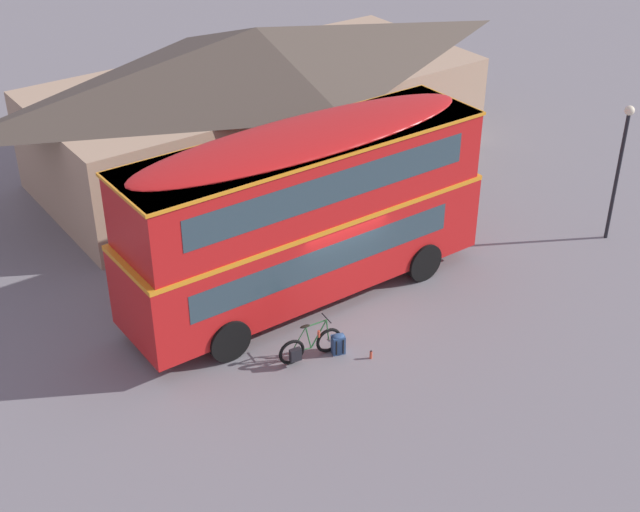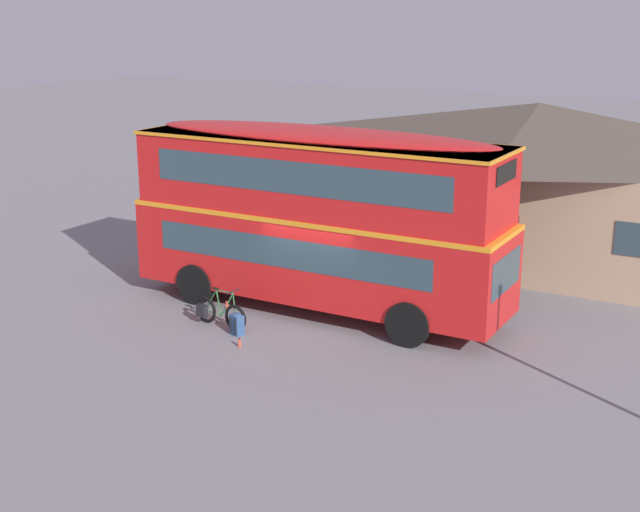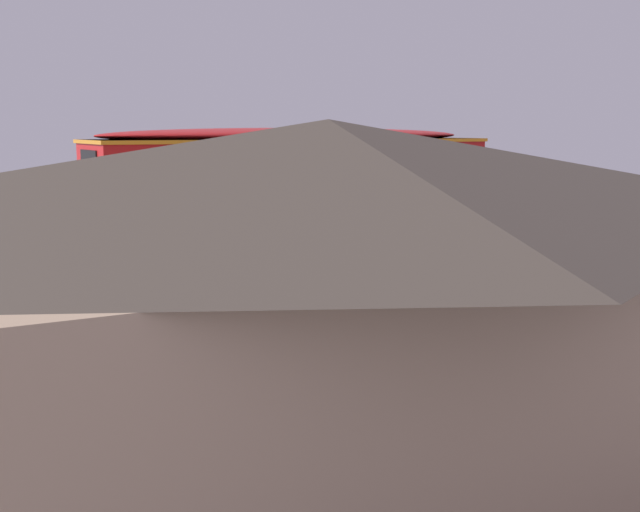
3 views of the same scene
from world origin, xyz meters
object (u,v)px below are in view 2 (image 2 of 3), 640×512
touring_bicycle (218,312)px  backpack_on_ground (237,323)px  water_bottle_red_squeeze (240,343)px  double_decker_bus (318,212)px

touring_bicycle → backpack_on_ground: (0.72, -0.22, -0.09)m
backpack_on_ground → water_bottle_red_squeeze: 0.84m
double_decker_bus → water_bottle_red_squeeze: 4.09m
touring_bicycle → backpack_on_ground: size_ratio=3.07×
touring_bicycle → water_bottle_red_squeeze: touring_bicycle is taller
double_decker_bus → touring_bicycle: double_decker_bus is taller
double_decker_bus → backpack_on_ground: 3.57m
double_decker_bus → backpack_on_ground: double_decker_bus is taller
backpack_on_ground → water_bottle_red_squeeze: backpack_on_ground is taller
double_decker_bus → touring_bicycle: (-1.52, -2.34, -2.27)m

